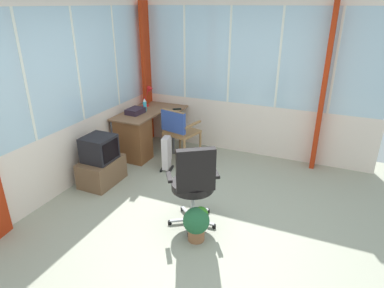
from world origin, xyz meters
name	(u,v)px	position (x,y,z in m)	size (l,w,h in m)	color
ground	(200,222)	(0.00, 0.00, -0.03)	(5.38, 5.04, 0.06)	gray
north_window_panel	(56,99)	(0.00, 2.05, 1.30)	(4.38, 0.07, 2.60)	silver
east_window_panel	(253,79)	(2.22, 0.00, 1.30)	(0.07, 4.04, 2.60)	silver
curtain_corner	(147,75)	(2.09, 1.92, 1.25)	(0.31, 0.07, 2.50)	#B22D11
curtain_east_far	(324,90)	(2.14, -1.11, 1.25)	(0.31, 0.07, 2.50)	#B22D11
desk	(135,136)	(1.22, 1.69, 0.40)	(1.24, 0.87, 0.74)	brown
desk_lamp	(150,93)	(1.91, 1.78, 0.97)	(0.22, 0.19, 0.37)	red
tv_remote	(177,109)	(1.86, 1.21, 0.75)	(0.04, 0.15, 0.02)	black
spray_bottle	(145,105)	(1.59, 1.70, 0.84)	(0.06, 0.06, 0.22)	#3DB6CF
paper_tray	(135,111)	(1.37, 1.76, 0.78)	(0.30, 0.23, 0.09)	#2C1E2D
wooden_armchair	(177,128)	(1.42, 0.99, 0.58)	(0.58, 0.57, 0.90)	#9B6F44
office_chair	(194,181)	(-0.14, 0.02, 0.61)	(0.60, 0.61, 1.05)	#B7B7BF
tv_on_stand	(101,163)	(0.28, 1.68, 0.32)	(0.64, 0.44, 0.73)	brown
space_heater	(167,153)	(1.05, 1.01, 0.28)	(0.28, 0.21, 0.56)	silver
potted_plant	(197,222)	(-0.35, -0.10, 0.23)	(0.30, 0.30, 0.40)	#9B613E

